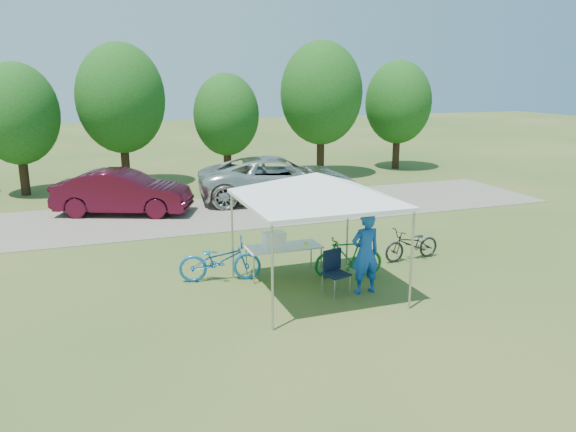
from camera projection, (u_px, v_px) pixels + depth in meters
name	position (u px, v px, depth m)	size (l,w,h in m)	color
ground	(315.00, 292.00, 12.59)	(100.00, 100.00, 0.00)	#2D5119
gravel_strip	(228.00, 212.00, 19.88)	(24.00, 5.00, 0.02)	gray
canopy	(317.00, 176.00, 11.94)	(4.53, 4.53, 3.00)	#A5A5AA
treeline	(186.00, 103.00, 24.43)	(24.89, 4.28, 6.30)	#382314
folding_table	(284.00, 248.00, 13.50)	(1.80, 0.75, 0.74)	white
folding_chair	(334.00, 268.00, 12.50)	(0.60, 0.62, 0.96)	black
cooler	(274.00, 240.00, 13.37)	(0.52, 0.35, 0.37)	white
ice_cream_cup	(306.00, 243.00, 13.62)	(0.09, 0.09, 0.06)	yellow
cyclist	(365.00, 253.00, 12.36)	(0.68, 0.45, 1.86)	#164AB3
bike_blue	(220.00, 260.00, 13.21)	(0.67, 1.92, 1.01)	#1360AB
bike_green	(349.00, 257.00, 13.46)	(0.47, 1.68, 1.01)	#176829
bike_dark	(412.00, 244.00, 14.71)	(0.57, 1.64, 0.86)	black
minivan	(278.00, 179.00, 21.50)	(2.80, 6.06, 1.69)	silver
sedan	(123.00, 192.00, 19.45)	(1.62, 4.64, 1.53)	#440B1B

